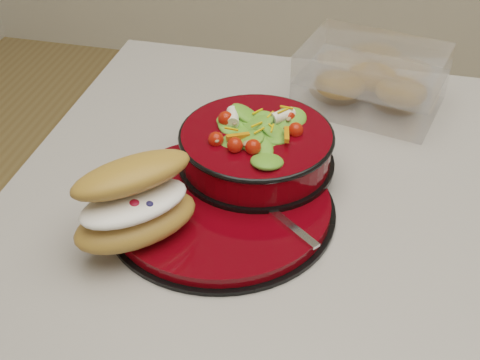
% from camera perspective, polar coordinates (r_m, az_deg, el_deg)
% --- Properties ---
extents(dinner_plate, '(0.29, 0.29, 0.02)m').
position_cam_1_polar(dinner_plate, '(0.84, -1.60, -2.25)').
color(dinner_plate, black).
rests_on(dinner_plate, island_counter).
extents(salad_bowl, '(0.21, 0.21, 0.09)m').
position_cam_1_polar(salad_bowl, '(0.88, 1.41, 3.17)').
color(salad_bowl, black).
rests_on(salad_bowl, dinner_plate).
extents(croissant, '(0.16, 0.18, 0.09)m').
position_cam_1_polar(croissant, '(0.77, -8.86, -1.86)').
color(croissant, '#BC7C39').
rests_on(croissant, dinner_plate).
extents(fork, '(0.12, 0.10, 0.00)m').
position_cam_1_polar(fork, '(0.82, 2.82, -2.72)').
color(fork, silver).
rests_on(fork, dinner_plate).
extents(pastry_box, '(0.24, 0.19, 0.09)m').
position_cam_1_polar(pastry_box, '(1.07, 11.15, 8.46)').
color(pastry_box, white).
rests_on(pastry_box, island_counter).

